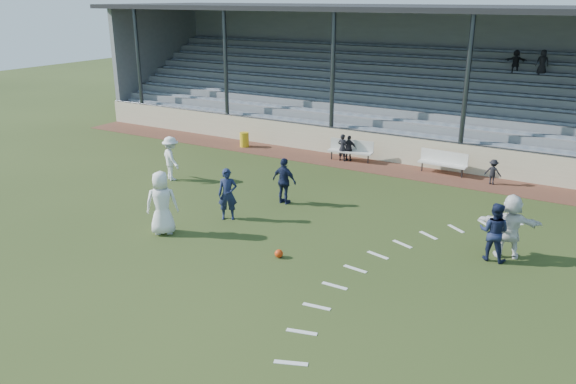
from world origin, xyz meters
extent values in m
plane|color=#2B3A17|center=(0.00, 0.00, 0.00)|extent=(90.00, 90.00, 0.00)
cube|color=#532D21|center=(0.00, 10.50, 0.01)|extent=(34.00, 2.00, 0.02)
cube|color=beige|center=(0.00, 11.55, 0.60)|extent=(34.00, 0.18, 1.20)
cube|color=beige|center=(-1.57, 10.65, 0.45)|extent=(2.03, 0.65, 0.06)
cube|color=beige|center=(-1.57, 10.87, 0.70)|extent=(1.99, 0.31, 0.54)
cylinder|color=#31353A|center=(-2.41, 10.55, 0.22)|extent=(0.06, 0.06, 0.40)
cylinder|color=#31353A|center=(-0.72, 10.76, 0.22)|extent=(0.06, 0.06, 0.40)
cube|color=beige|center=(2.54, 10.82, 0.45)|extent=(2.02, 0.51, 0.06)
cube|color=beige|center=(2.54, 11.04, 0.70)|extent=(2.00, 0.17, 0.54)
cylinder|color=#31353A|center=(1.69, 10.86, 0.22)|extent=(0.06, 0.06, 0.40)
cylinder|color=#31353A|center=(3.39, 10.77, 0.22)|extent=(0.06, 0.06, 0.40)
cylinder|color=gold|center=(-7.12, 10.43, 0.38)|extent=(0.45, 0.45, 0.71)
sphere|color=red|center=(0.75, 0.71, 0.12)|extent=(0.24, 0.24, 0.24)
imported|color=white|center=(-3.27, 0.37, 1.01)|extent=(1.17, 1.11, 2.01)
imported|color=#151D3B|center=(-2.23, 2.37, 0.87)|extent=(0.76, 0.69, 1.74)
imported|color=#151D3B|center=(5.98, 3.63, 0.85)|extent=(0.84, 0.67, 1.69)
imported|color=white|center=(-6.69, 4.67, 0.89)|extent=(1.32, 1.11, 1.78)
imported|color=#151D3B|center=(-1.37, 4.59, 0.84)|extent=(1.01, 0.49, 1.67)
imported|color=white|center=(6.32, 4.05, 0.93)|extent=(1.82, 1.01, 1.87)
imported|color=black|center=(-1.90, 10.58, 0.63)|extent=(0.46, 0.31, 1.22)
imported|color=black|center=(-1.62, 10.69, 0.60)|extent=(0.72, 0.40, 1.17)
imported|color=black|center=(4.61, 10.54, 0.52)|extent=(0.66, 0.40, 1.00)
cube|color=gray|center=(0.00, 12.10, 0.60)|extent=(34.00, 0.80, 1.20)
cube|color=gray|center=(0.00, 12.20, 1.25)|extent=(33.00, 0.28, 0.10)
cube|color=gray|center=(0.00, 12.90, 0.80)|extent=(34.00, 0.80, 1.60)
cube|color=gray|center=(0.00, 13.00, 1.65)|extent=(33.00, 0.28, 0.10)
cube|color=gray|center=(0.00, 13.70, 1.00)|extent=(34.00, 0.80, 2.00)
cube|color=gray|center=(0.00, 13.80, 2.05)|extent=(33.00, 0.28, 0.10)
cube|color=gray|center=(0.00, 14.50, 1.20)|extent=(34.00, 0.80, 2.40)
cube|color=gray|center=(0.00, 14.60, 2.45)|extent=(33.00, 0.28, 0.10)
cube|color=gray|center=(0.00, 15.30, 1.40)|extent=(34.00, 0.80, 2.80)
cube|color=gray|center=(0.00, 15.40, 2.85)|extent=(33.00, 0.28, 0.10)
cube|color=gray|center=(0.00, 16.10, 1.60)|extent=(34.00, 0.80, 3.20)
cube|color=gray|center=(0.00, 16.20, 3.25)|extent=(33.00, 0.28, 0.10)
cube|color=gray|center=(0.00, 16.90, 1.80)|extent=(34.00, 0.80, 3.60)
cube|color=gray|center=(0.00, 17.00, 3.65)|extent=(33.00, 0.28, 0.10)
cube|color=gray|center=(0.00, 17.70, 2.00)|extent=(34.00, 0.80, 4.00)
cube|color=gray|center=(0.00, 17.80, 4.05)|extent=(33.00, 0.28, 0.10)
cube|color=gray|center=(0.00, 18.50, 2.20)|extent=(34.00, 0.80, 4.40)
cube|color=gray|center=(0.00, 18.60, 4.45)|extent=(33.00, 0.28, 0.10)
cube|color=gray|center=(0.00, 19.10, 3.20)|extent=(34.00, 0.40, 6.40)
cube|color=gray|center=(-16.85, 15.50, 3.20)|extent=(0.30, 7.80, 6.40)
cube|color=black|center=(0.00, 15.20, 6.50)|extent=(34.60, 9.00, 0.22)
cylinder|color=#31353A|center=(-15.00, 11.65, 3.25)|extent=(0.20, 0.20, 6.50)
cylinder|color=#31353A|center=(-9.00, 11.65, 3.25)|extent=(0.20, 0.20, 6.50)
cylinder|color=#31353A|center=(-3.00, 11.65, 3.25)|extent=(0.20, 0.20, 6.50)
cylinder|color=#31353A|center=(3.00, 11.65, 3.25)|extent=(0.20, 0.20, 6.50)
cylinder|color=#31353A|center=(0.00, 11.55, 1.25)|extent=(34.00, 0.05, 0.05)
imported|color=black|center=(5.11, 16.94, 4.16)|extent=(0.63, 0.50, 1.13)
imported|color=black|center=(3.95, 16.94, 4.14)|extent=(1.05, 0.59, 1.08)
cube|color=silver|center=(6.12, 7.01, 0.01)|extent=(0.54, 0.61, 0.01)
cube|color=silver|center=(5.29, 6.22, 0.01)|extent=(0.59, 0.56, 0.01)
cube|color=silver|center=(4.57, 5.34, 0.01)|extent=(0.64, 0.51, 0.01)
cube|color=silver|center=(3.96, 4.38, 0.01)|extent=(0.67, 0.44, 0.01)
cube|color=silver|center=(3.48, 3.34, 0.01)|extent=(0.70, 0.37, 0.01)
cube|color=silver|center=(3.13, 2.26, 0.01)|extent=(0.71, 0.29, 0.01)
cube|color=silver|center=(2.92, 1.14, 0.01)|extent=(0.71, 0.21, 0.01)
cube|color=silver|center=(2.85, 0.00, 0.01)|extent=(0.70, 0.12, 0.01)
cube|color=silver|center=(2.92, -1.14, 0.01)|extent=(0.71, 0.21, 0.01)
cube|color=silver|center=(3.13, -2.26, 0.01)|extent=(0.71, 0.29, 0.01)
cube|color=silver|center=(3.48, -3.34, 0.01)|extent=(0.70, 0.37, 0.01)
camera|label=1|loc=(8.26, -11.64, 7.04)|focal=35.00mm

